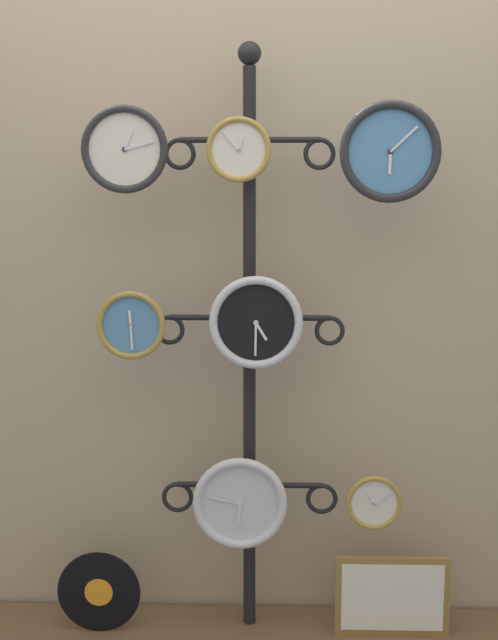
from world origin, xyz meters
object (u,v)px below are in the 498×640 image
Objects in this scene: clock_top_right at (390,152)px; vinyl_record at (99,592)px; clock_bottom_center at (240,503)px; clock_middle_left at (131,325)px; display_stand at (249,423)px; clock_top_left at (125,149)px; clock_middle_center at (256,322)px; clock_top_center at (239,150)px; clock_bottom_right at (374,502)px; picture_frame at (392,596)px.

vinyl_record is at bearing 178.30° from clock_top_right.
clock_middle_left is at bearing 176.39° from clock_bottom_center.
display_stand reaches higher than clock_top_left.
clock_top_right is 1.04× the size of clock_middle_center.
clock_middle_center reaches higher than clock_bottom_center.
clock_top_left is 0.88× the size of clock_bottom_center.
vinyl_record is at bearing -178.98° from clock_top_center.
clock_top_center is 0.72× the size of vinyl_record.
clock_top_right reaches higher than clock_bottom_center.
clock_middle_left is at bearing 179.16° from clock_bottom_right.
clock_top_left is 0.97× the size of vinyl_record.
display_stand reaches higher than clock_top_center.
display_stand reaches higher than picture_frame.
clock_middle_left is at bearing -179.45° from clock_top_center.
clock_top_left reaches higher than clock_middle_left.
clock_top_right is 1.01m from clock_middle_left.
vinyl_record is at bearing 179.60° from clock_bottom_right.
clock_top_left is 1.48× the size of clock_bottom_right.
display_stand is 6.43× the size of clock_top_right.
clock_top_left is 0.70m from clock_middle_center.
picture_frame is (0.53, -0.00, -1.52)m from clock_top_center.
clock_middle_center is at bearing -3.93° from clock_middle_left.
picture_frame is (0.89, 0.01, -1.52)m from clock_top_left.
clock_middle_left is 1.01m from clock_bottom_right.
clock_top_center is at bearing 175.53° from clock_top_right.
vinyl_record is (-0.95, 0.01, -0.34)m from clock_bottom_right.
clock_middle_center is at bearing -6.10° from clock_bottom_center.
clock_top_left is 0.71× the size of picture_frame.
clock_top_right is at bearing -1.60° from clock_top_left.
clock_top_center is 0.91× the size of clock_middle_left.
clock_top_right is 1.79m from vinyl_record.
clock_middle_left is (-0.36, -0.00, -0.57)m from clock_top_center.
display_stand is at bearing 8.78° from vinyl_record.
clock_top_left is 0.37m from clock_top_center.
clock_top_center reaches higher than clock_bottom_center.
clock_middle_center reaches higher than vinyl_record.
clock_bottom_center is at bearing -106.50° from display_stand.
clock_bottom_center reaches higher than picture_frame.
clock_top_right is at bearing -13.76° from display_stand.
display_stand is at bearing 65.78° from clock_top_center.
picture_frame is at bearing -0.49° from clock_top_center.
clock_bottom_center is 1.10× the size of vinyl_record.
clock_bottom_right is (0.40, 0.02, -0.62)m from clock_middle_center.
clock_top_left is 0.85m from clock_top_right.
clock_top_right is 1.26m from clock_bottom_center.
display_stand is 8.95× the size of clock_middle_left.
clock_top_left reaches higher than clock_top_center.
clock_top_left is at bearing 178.40° from clock_top_right.
clock_top_left reaches higher than clock_bottom_right.
picture_frame is (0.50, -0.08, -0.59)m from display_stand.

